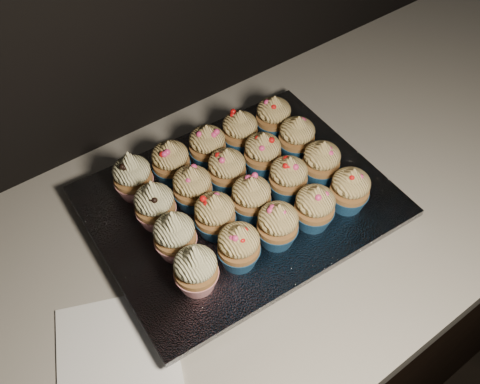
{
  "coord_description": "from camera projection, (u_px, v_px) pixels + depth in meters",
  "views": [
    {
      "loc": [
        -0.38,
        1.27,
        1.6
      ],
      "look_at": [
        -0.05,
        1.72,
        0.95
      ],
      "focal_mm": 40.0,
      "sensor_mm": 36.0,
      "label": 1
    }
  ],
  "objects": [
    {
      "name": "cupcake_1",
      "position": [
        239.0,
        246.0,
        0.76
      ],
      "size": [
        0.06,
        0.06,
        0.08
      ],
      "color": "navy",
      "rests_on": "foil_lining"
    },
    {
      "name": "cupcake_5",
      "position": [
        175.0,
        235.0,
        0.77
      ],
      "size": [
        0.06,
        0.06,
        0.1
      ],
      "color": "#AE1827",
      "rests_on": "foil_lining"
    },
    {
      "name": "baking_tray",
      "position": [
        240.0,
        207.0,
        0.88
      ],
      "size": [
        0.45,
        0.35,
        0.02
      ],
      "primitive_type": "cube",
      "rotation": [
        0.0,
        0.0,
        -0.06
      ],
      "color": "black",
      "rests_on": "worktop"
    },
    {
      "name": "cupcake_17",
      "position": [
        207.0,
        146.0,
        0.89
      ],
      "size": [
        0.06,
        0.06,
        0.08
      ],
      "color": "navy",
      "rests_on": "foil_lining"
    },
    {
      "name": "napkin",
      "position": [
        118.0,
        350.0,
        0.73
      ],
      "size": [
        0.21,
        0.21,
        0.0
      ],
      "primitive_type": "cube",
      "rotation": [
        0.0,
        0.0,
        -0.4
      ],
      "color": "white",
      "rests_on": "worktop"
    },
    {
      "name": "worktop",
      "position": [
        270.0,
        213.0,
        0.92
      ],
      "size": [
        2.44,
        0.64,
        0.04
      ],
      "primitive_type": "cube",
      "color": "beige",
      "rests_on": "cabinet"
    },
    {
      "name": "cupcake_7",
      "position": [
        251.0,
        198.0,
        0.82
      ],
      "size": [
        0.06,
        0.06,
        0.08
      ],
      "color": "navy",
      "rests_on": "foil_lining"
    },
    {
      "name": "cupcake_4",
      "position": [
        350.0,
        189.0,
        0.83
      ],
      "size": [
        0.06,
        0.06,
        0.08
      ],
      "color": "navy",
      "rests_on": "foil_lining"
    },
    {
      "name": "cupcake_3",
      "position": [
        315.0,
        207.0,
        0.81
      ],
      "size": [
        0.06,
        0.06,
        0.08
      ],
      "color": "navy",
      "rests_on": "foil_lining"
    },
    {
      "name": "cupcake_11",
      "position": [
        192.0,
        187.0,
        0.83
      ],
      "size": [
        0.06,
        0.06,
        0.08
      ],
      "color": "navy",
      "rests_on": "foil_lining"
    },
    {
      "name": "cupcake_10",
      "position": [
        155.0,
        205.0,
        0.81
      ],
      "size": [
        0.06,
        0.06,
        0.1
      ],
      "color": "#AE1827",
      "rests_on": "foil_lining"
    },
    {
      "name": "cupcake_19",
      "position": [
        273.0,
        117.0,
        0.94
      ],
      "size": [
        0.06,
        0.06,
        0.08
      ],
      "color": "navy",
      "rests_on": "foil_lining"
    },
    {
      "name": "cupcake_16",
      "position": [
        171.0,
        162.0,
        0.87
      ],
      "size": [
        0.06,
        0.06,
        0.08
      ],
      "color": "navy",
      "rests_on": "foil_lining"
    },
    {
      "name": "foil_lining",
      "position": [
        240.0,
        201.0,
        0.87
      ],
      "size": [
        0.49,
        0.39,
        0.01
      ],
      "primitive_type": "cube",
      "rotation": [
        0.0,
        0.0,
        -0.06
      ],
      "color": "silver",
      "rests_on": "baking_tray"
    },
    {
      "name": "cupcake_13",
      "position": [
        263.0,
        154.0,
        0.88
      ],
      "size": [
        0.06,
        0.06,
        0.08
      ],
      "color": "navy",
      "rests_on": "foil_lining"
    },
    {
      "name": "cupcake_6",
      "position": [
        215.0,
        215.0,
        0.8
      ],
      "size": [
        0.06,
        0.06,
        0.08
      ],
      "color": "navy",
      "rests_on": "foil_lining"
    },
    {
      "name": "cupcake_12",
      "position": [
        227.0,
        170.0,
        0.86
      ],
      "size": [
        0.06,
        0.06,
        0.08
      ],
      "color": "navy",
      "rests_on": "foil_lining"
    },
    {
      "name": "cupcake_9",
      "position": [
        321.0,
        162.0,
        0.87
      ],
      "size": [
        0.06,
        0.06,
        0.08
      ],
      "color": "navy",
      "rests_on": "foil_lining"
    },
    {
      "name": "cupcake_14",
      "position": [
        297.0,
        137.0,
        0.91
      ],
      "size": [
        0.06,
        0.06,
        0.08
      ],
      "color": "navy",
      "rests_on": "foil_lining"
    },
    {
      "name": "cupcake_2",
      "position": [
        278.0,
        225.0,
        0.78
      ],
      "size": [
        0.06,
        0.06,
        0.08
      ],
      "color": "navy",
      "rests_on": "foil_lining"
    },
    {
      "name": "cupcake_18",
      "position": [
        240.0,
        131.0,
        0.92
      ],
      "size": [
        0.06,
        0.06,
        0.08
      ],
      "color": "navy",
      "rests_on": "foil_lining"
    },
    {
      "name": "cupcake_8",
      "position": [
        288.0,
        178.0,
        0.85
      ],
      "size": [
        0.06,
        0.06,
        0.08
      ],
      "color": "navy",
      "rests_on": "foil_lining"
    },
    {
      "name": "cabinet",
      "position": [
        262.0,
        332.0,
        1.26
      ],
      "size": [
        2.4,
        0.6,
        0.86
      ],
      "primitive_type": "cube",
      "color": "black",
      "rests_on": "ground"
    },
    {
      "name": "cupcake_0",
      "position": [
        196.0,
        269.0,
        0.73
      ],
      "size": [
        0.06,
        0.06,
        0.1
      ],
      "color": "#AE1827",
      "rests_on": "foil_lining"
    },
    {
      "name": "cupcake_15",
      "position": [
        133.0,
        176.0,
        0.84
      ],
      "size": [
        0.06,
        0.06,
        0.1
      ],
      "color": "#AE1827",
      "rests_on": "foil_lining"
    }
  ]
}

